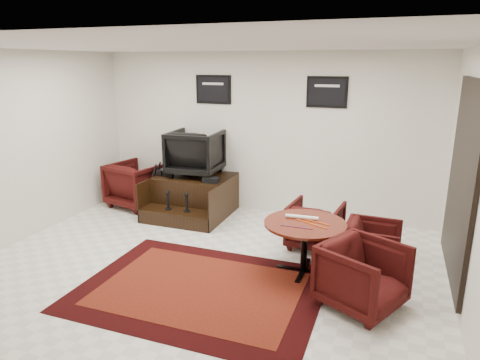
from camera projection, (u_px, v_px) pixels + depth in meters
name	position (u px, v px, depth m)	size (l,w,h in m)	color
ground	(203.00, 269.00, 5.59)	(6.00, 6.00, 0.00)	white
room_shell	(235.00, 134.00, 5.09)	(6.02, 5.02, 2.81)	white
area_rug	(200.00, 289.00, 5.10)	(2.83, 2.12, 0.01)	black
shine_podium	(193.00, 196.00, 7.59)	(1.31, 1.35, 0.68)	black
shine_chair	(195.00, 151.00, 7.50)	(0.86, 0.80, 0.88)	black
shoes_pair	(165.00, 172.00, 7.62)	(0.23, 0.27, 0.10)	black
polish_kit	(211.00, 180.00, 7.13)	(0.26, 0.18, 0.09)	black
umbrella_black	(150.00, 187.00, 7.62)	(0.35, 0.13, 0.93)	black
umbrella_hooked	(155.00, 185.00, 7.76)	(0.35, 0.13, 0.94)	black
armchair_side	(137.00, 182.00, 7.97)	(0.88, 0.83, 0.91)	black
meeting_table	(305.00, 229.00, 5.38)	(1.03, 1.03, 0.68)	#46120A
table_chair_back	(315.00, 223.00, 6.19)	(0.72, 0.67, 0.74)	black
table_chair_window	(373.00, 244.00, 5.53)	(0.68, 0.63, 0.70)	black
table_chair_corner	(363.00, 273.00, 4.64)	(0.79, 0.74, 0.81)	black
paper_roll	(302.00, 217.00, 5.46)	(0.05, 0.05, 0.42)	white
table_clutter	(309.00, 224.00, 5.30)	(0.57, 0.35, 0.01)	#F85B0D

